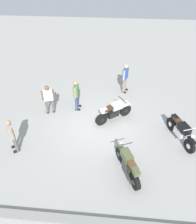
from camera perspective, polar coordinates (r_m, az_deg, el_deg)
ground_plane at (r=10.26m, az=0.74°, el=-3.89°), size 40.00×40.00×0.00m
curb_edge at (r=7.47m, az=-2.43°, el=-27.81°), size 14.00×0.30×0.15m
motorcycle_silver_cruiser at (r=10.33m, az=4.33°, el=0.10°), size 1.77×1.32×1.09m
motorcycle_black_cruiser at (r=9.96m, az=21.70°, el=-4.82°), size 0.93×2.00×1.09m
motorcycle_olive_vintage at (r=8.17m, az=8.13°, el=-13.94°), size 0.98×1.85×1.07m
person_in_blue_shirt at (r=12.38m, az=7.44°, el=9.64°), size 0.43×0.66×1.76m
person_in_white_shirt at (r=10.84m, az=-13.38°, el=3.76°), size 0.63×0.44×1.63m
person_in_gray_shirt at (r=9.26m, az=-22.51°, el=-5.45°), size 0.51×0.56×1.63m
person_in_green_shirt at (r=10.88m, az=-5.95°, el=5.08°), size 0.31×0.65×1.69m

